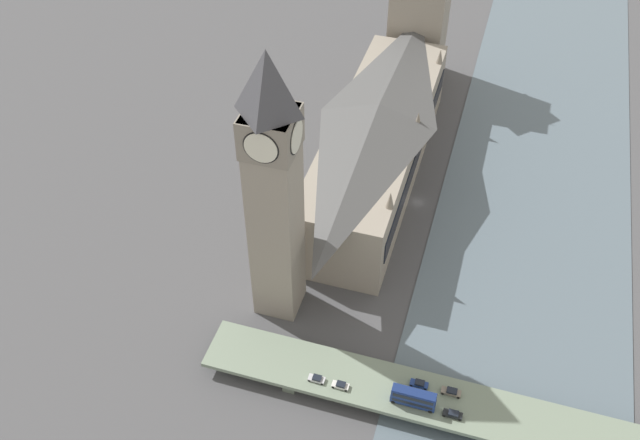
{
  "coord_description": "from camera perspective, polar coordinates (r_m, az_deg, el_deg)",
  "views": [
    {
      "loc": [
        -18.4,
        165.25,
        149.8
      ],
      "look_at": [
        20.72,
        36.82,
        20.47
      ],
      "focal_mm": 40.0,
      "sensor_mm": 36.0,
      "label": 1
    }
  ],
  "objects": [
    {
      "name": "car_northbound_mid",
      "position": [
        171.14,
        10.58,
        -15.02
      ],
      "size": [
        4.49,
        1.77,
        1.47
      ],
      "color": "black",
      "rests_on": "road_bridge"
    },
    {
      "name": "river_water",
      "position": [
        223.54,
        16.56,
        -0.36
      ],
      "size": [
        57.35,
        360.0,
        0.3
      ],
      "primitive_type": "cube",
      "color": "slate",
      "rests_on": "ground_plane"
    },
    {
      "name": "car_northbound_lead",
      "position": [
        174.22,
        10.46,
        -13.36
      ],
      "size": [
        4.69,
        1.84,
        1.52
      ],
      "color": "slate",
      "rests_on": "road_bridge"
    },
    {
      "name": "car_southbound_mid",
      "position": [
        174.34,
        7.94,
        -12.84
      ],
      "size": [
        4.33,
        1.86,
        1.41
      ],
      "color": "navy",
      "rests_on": "road_bridge"
    },
    {
      "name": "victoria_tower",
      "position": [
        267.35,
        8.01,
        16.43
      ],
      "size": [
        19.28,
        19.28,
        60.22
      ],
      "color": "gray",
      "rests_on": "ground_plane"
    },
    {
      "name": "ground_plane",
      "position": [
        223.8,
        7.85,
        1.41
      ],
      "size": [
        600.0,
        600.0,
        0.0
      ],
      "primitive_type": "plane",
      "color": "#4C4C4F"
    },
    {
      "name": "car_northbound_tail",
      "position": [
        173.57,
        -0.26,
        -12.58
      ],
      "size": [
        4.04,
        1.88,
        1.31
      ],
      "color": "silver",
      "rests_on": "road_bridge"
    },
    {
      "name": "car_southbound_tail",
      "position": [
        172.59,
        1.66,
        -13.07
      ],
      "size": [
        4.14,
        1.81,
        1.41
      ],
      "color": "silver",
      "rests_on": "road_bridge"
    },
    {
      "name": "clock_tower",
      "position": [
        164.59,
        -3.73,
        2.71
      ],
      "size": [
        12.24,
        12.24,
        77.3
      ],
      "color": "gray",
      "rests_on": "ground_plane"
    },
    {
      "name": "double_decker_bus_lead",
      "position": [
        169.68,
        7.49,
        -13.89
      ],
      "size": [
        10.47,
        2.47,
        5.02
      ],
      "color": "navy",
      "rests_on": "road_bridge"
    },
    {
      "name": "parliament_hall",
      "position": [
        222.75,
        4.57,
        6.23
      ],
      "size": [
        26.29,
        97.33,
        28.32
      ],
      "color": "gray",
      "rests_on": "ground_plane"
    },
    {
      "name": "road_bridge",
      "position": [
        174.96,
        14.8,
        -15.18
      ],
      "size": [
        146.7,
        13.84,
        4.41
      ],
      "color": "#5D6A59",
      "rests_on": "ground_plane"
    }
  ]
}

